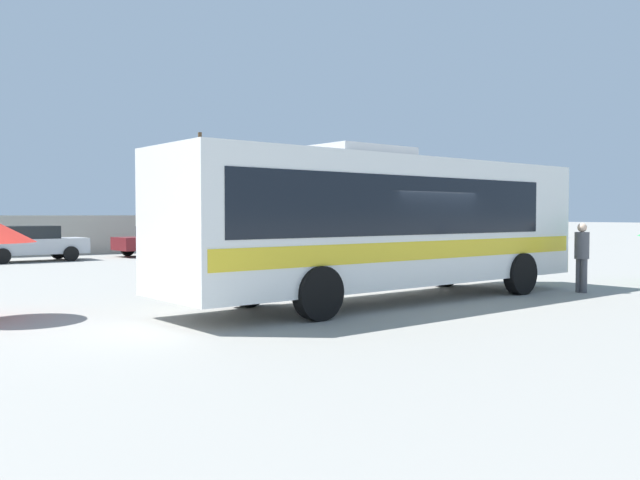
{
  "coord_description": "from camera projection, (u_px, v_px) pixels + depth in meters",
  "views": [
    {
      "loc": [
        -10.83,
        -11.11,
        2.01
      ],
      "look_at": [
        0.31,
        3.86,
        1.29
      ],
      "focal_mm": 37.53,
      "sensor_mm": 36.0,
      "label": 1
    }
  ],
  "objects": [
    {
      "name": "ground_plane",
      "position": [
        209.0,
        271.0,
        23.46
      ],
      "size": [
        300.0,
        300.0,
        0.0
      ],
      "primitive_type": "plane",
      "color": "gray"
    },
    {
      "name": "perimeter_wall",
      "position": [
        91.0,
        235.0,
        33.74
      ],
      "size": [
        80.0,
        0.3,
        1.96
      ],
      "primitive_type": "cube",
      "color": "#B2AD9E",
      "rests_on": "ground_plane"
    },
    {
      "name": "coach_bus_white_yellow",
      "position": [
        384.0,
        220.0,
        15.34
      ],
      "size": [
        11.31,
        3.09,
        3.51
      ],
      "color": "white",
      "rests_on": "ground_plane"
    },
    {
      "name": "attendant_by_bus_door",
      "position": [
        582.0,
        253.0,
        17.1
      ],
      "size": [
        0.42,
        0.42,
        1.79
      ],
      "color": "#4C4C51",
      "rests_on": "ground_plane"
    },
    {
      "name": "parked_car_second_silver",
      "position": [
        30.0,
        243.0,
        28.44
      ],
      "size": [
        4.45,
        2.08,
        1.52
      ],
      "color": "#B7BABF",
      "rests_on": "ground_plane"
    },
    {
      "name": "parked_car_third_maroon",
      "position": [
        163.0,
        240.0,
        32.41
      ],
      "size": [
        4.49,
        2.14,
        1.44
      ],
      "color": "maroon",
      "rests_on": "ground_plane"
    },
    {
      "name": "utility_pole_near",
      "position": [
        200.0,
        187.0,
        41.5
      ],
      "size": [
        1.8,
        0.26,
        7.09
      ],
      "color": "#4C3823",
      "rests_on": "ground_plane"
    }
  ]
}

